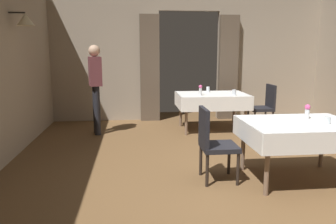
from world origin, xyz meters
TOP-DOWN VIEW (x-y plane):
  - ground at (0.00, 0.00)m, footprint 10.08×10.08m
  - wall_back at (0.00, 4.18)m, footprint 6.40×0.27m
  - dining_table_mid at (0.73, 0.25)m, footprint 1.37×1.05m
  - dining_table_far at (0.29, 2.99)m, footprint 1.41×0.99m
  - chair_mid_left at (-0.34, 0.34)m, footprint 0.45×0.44m
  - chair_far_right at (1.38, 2.91)m, footprint 0.44×0.44m
  - flower_vase_mid at (0.92, 0.43)m, footprint 0.07×0.07m
  - glass_mid_b at (1.00, 0.10)m, footprint 0.08×0.08m
  - flower_vase_far at (-0.00, 2.77)m, footprint 0.07×0.07m
  - plate_far_b at (0.79, 3.31)m, footprint 0.20×0.20m
  - glass_far_c at (0.65, 2.67)m, footprint 0.08×0.08m
  - glass_far_d at (0.26, 3.22)m, footprint 0.07×0.07m
  - person_waiter_by_doorway at (-2.03, 2.91)m, footprint 0.29×0.40m

SIDE VIEW (x-z plane):
  - ground at x=0.00m, z-range 0.00..0.00m
  - chair_mid_left at x=-0.34m, z-range 0.05..0.98m
  - chair_far_right at x=1.38m, z-range 0.05..0.98m
  - dining_table_far at x=0.29m, z-range 0.28..1.03m
  - dining_table_mid at x=0.73m, z-range 0.29..1.04m
  - plate_far_b at x=0.79m, z-range 0.75..0.76m
  - glass_mid_b at x=1.00m, z-range 0.75..0.84m
  - glass_far_c at x=0.65m, z-range 0.75..0.87m
  - glass_far_d at x=0.26m, z-range 0.75..0.87m
  - flower_vase_mid at x=0.92m, z-range 0.76..0.95m
  - flower_vase_far at x=0.00m, z-range 0.76..0.96m
  - person_waiter_by_doorway at x=-2.03m, z-range 0.16..1.88m
  - wall_back at x=0.00m, z-range 0.01..3.01m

